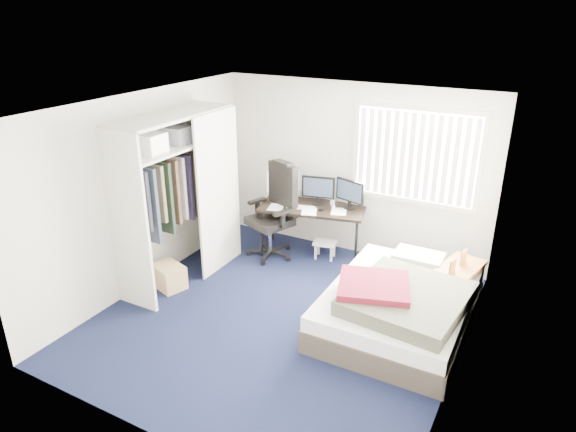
% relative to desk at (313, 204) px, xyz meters
% --- Properties ---
extents(ground, '(4.20, 4.20, 0.00)m').
position_rel_desk_xyz_m(ground, '(0.45, -1.75, -0.77)').
color(ground, black).
rests_on(ground, ground).
extents(room_shell, '(4.20, 4.20, 4.20)m').
position_rel_desk_xyz_m(room_shell, '(0.45, -1.75, 0.74)').
color(room_shell, silver).
rests_on(room_shell, ground).
extents(window_assembly, '(1.72, 0.09, 1.32)m').
position_rel_desk_xyz_m(window_assembly, '(1.35, 0.29, 0.83)').
color(window_assembly, white).
rests_on(window_assembly, ground).
extents(closet, '(0.64, 1.84, 2.22)m').
position_rel_desk_xyz_m(closet, '(-1.23, -1.49, 0.58)').
color(closet, beige).
rests_on(closet, ground).
extents(desk, '(1.63, 1.03, 1.20)m').
position_rel_desk_xyz_m(desk, '(0.00, 0.00, 0.00)').
color(desk, black).
rests_on(desk, ground).
extents(office_chair, '(0.85, 0.85, 1.40)m').
position_rel_desk_xyz_m(office_chair, '(-0.47, -0.31, -0.24)').
color(office_chair, black).
rests_on(office_chair, ground).
extents(footstool, '(0.36, 0.31, 0.26)m').
position_rel_desk_xyz_m(footstool, '(0.24, -0.09, -0.57)').
color(footstool, white).
rests_on(footstool, ground).
extents(nightstand, '(0.57, 0.88, 0.74)m').
position_rel_desk_xyz_m(nightstand, '(2.19, -0.57, -0.28)').
color(nightstand, brown).
rests_on(nightstand, ground).
extents(bed, '(1.57, 2.06, 0.68)m').
position_rel_desk_xyz_m(bed, '(1.71, -1.27, -0.49)').
color(bed, '#3B322A').
rests_on(bed, ground).
extents(pine_box, '(0.50, 0.43, 0.31)m').
position_rel_desk_xyz_m(pine_box, '(-1.20, -1.83, -0.62)').
color(pine_box, '#A07950').
rests_on(pine_box, ground).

